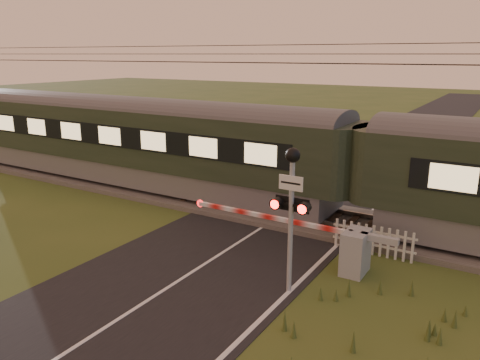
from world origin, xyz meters
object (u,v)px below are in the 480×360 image
Objects in this scene: train at (360,168)px; crossing_signal at (292,195)px; boom_gate at (347,248)px; picket_fence at (373,240)px.

train is 5.22m from crossing_signal.
picket_fence is at bearing 77.61° from boom_gate.
crossing_signal is (-0.85, -1.87, 1.86)m from boom_gate.
train is at bearing 103.47° from boom_gate.
crossing_signal is at bearing -109.47° from picket_fence.
train is 15.94× the size of picket_fence.
picket_fence is (0.32, 1.44, -0.21)m from boom_gate.
train is 2.76m from picket_fence.
crossing_signal is 4.07m from picket_fence.
train reaches higher than boom_gate.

